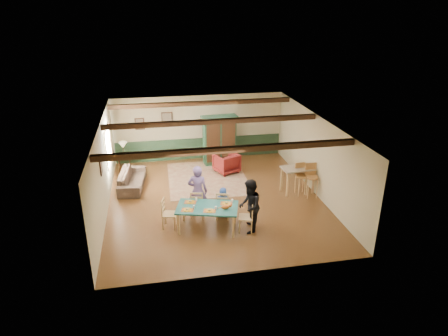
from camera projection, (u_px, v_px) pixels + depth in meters
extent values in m
plane|color=#512F16|center=(215.00, 200.00, 13.44)|extent=(8.00, 8.00, 0.00)
cube|color=beige|center=(199.00, 128.00, 16.56)|extent=(7.00, 0.02, 2.70)
cube|color=beige|center=(103.00, 170.00, 12.32)|extent=(0.02, 8.00, 2.70)
cube|color=beige|center=(317.00, 155.00, 13.53)|extent=(0.02, 8.00, 2.70)
cube|color=white|center=(215.00, 122.00, 12.41)|extent=(7.00, 8.00, 0.02)
cube|color=#1D3521|center=(200.00, 148.00, 16.88)|extent=(6.95, 0.03, 0.90)
cube|color=black|center=(229.00, 150.00, 10.36)|extent=(6.95, 0.16, 0.16)
cube|color=black|center=(213.00, 122.00, 12.81)|extent=(6.95, 0.16, 0.16)
cube|color=black|center=(202.00, 103.00, 15.17)|extent=(6.95, 0.16, 0.16)
imported|color=slate|center=(198.00, 191.00, 12.13)|extent=(0.69, 0.55, 1.67)
imported|color=black|center=(250.00, 206.00, 11.31)|extent=(0.79, 0.91, 1.60)
imported|color=navy|center=(223.00, 202.00, 12.20)|extent=(0.54, 0.42, 0.97)
cube|color=#BDB189|center=(207.00, 178.00, 15.10)|extent=(2.98, 3.51, 0.01)
cube|color=#163725|center=(219.00, 140.00, 16.15)|extent=(1.46, 0.68, 2.01)
imported|color=#4E0F12|center=(227.00, 163.00, 15.51)|extent=(1.09, 1.10, 0.77)
imported|color=#3B2E25|center=(132.00, 179.00, 14.28)|extent=(1.01, 2.11, 0.59)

